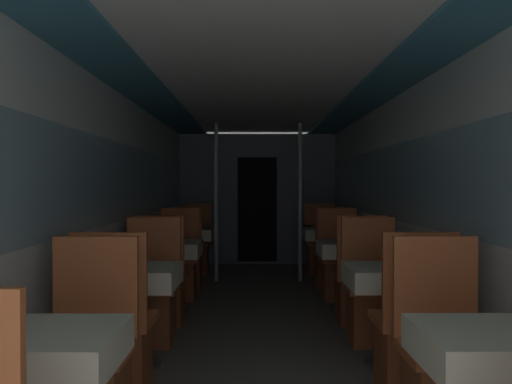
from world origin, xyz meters
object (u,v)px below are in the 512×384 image
(dining_table_left_0, at_px, (44,358))
(dining_table_left_3, at_px, (190,237))
(chair_right_near_3, at_px, (332,264))
(support_pole_right_3, at_px, (300,202))
(support_pole_left_3, at_px, (216,202))
(chair_right_far_1, at_px, (372,305))
(chair_left_near_1, at_px, (116,346))
(chair_right_far_0, at_px, (446,380))
(chair_left_far_0, at_px, (86,380))
(dining_table_right_3, at_px, (326,237))
(dining_table_left_1, at_px, (135,282))
(chair_left_near_3, at_px, (185,264))
(dining_table_right_1, at_px, (389,282))
(dining_table_left_2, at_px, (171,253))
(dining_table_right_2, at_px, (348,252))
(chair_right_far_3, at_px, (321,253))
(chair_left_far_1, at_px, (150,305))
(chair_right_far_2, at_px, (339,272))
(chair_left_near_2, at_px, (162,291))
(chair_left_far_2, at_px, (178,272))
(dining_table_right_0, at_px, (495,357))
(chair_right_near_1, at_px, (412,345))
(chair_left_far_3, at_px, (195,253))

(dining_table_left_0, height_order, dining_table_left_3, same)
(chair_right_near_3, bearing_deg, support_pole_right_3, 120.96)
(support_pole_left_3, height_order, chair_right_far_1, support_pole_left_3)
(chair_left_near_1, bearing_deg, chair_right_far_0, -18.76)
(chair_left_far_0, distance_m, dining_table_right_3, 5.13)
(dining_table_left_1, height_order, chair_left_near_3, chair_left_near_3)
(dining_table_left_1, bearing_deg, support_pole_left_3, 84.41)
(dining_table_right_1, xyz_separation_m, chair_right_near_3, (0.00, 3.00, -0.29))
(dining_table_left_2, xyz_separation_m, dining_table_left_3, (0.00, 1.79, 0.00))
(dining_table_right_2, bearing_deg, chair_left_near_3, 146.65)
(chair_left_near_1, bearing_deg, chair_right_far_3, 68.89)
(chair_left_far_1, xyz_separation_m, chair_right_far_2, (1.83, 1.79, 0.00))
(chair_left_near_2, height_order, chair_left_near_3, same)
(chair_left_far_2, bearing_deg, chair_right_far_3, -135.67)
(chair_left_far_1, xyz_separation_m, dining_table_left_2, (0.00, 1.21, 0.29))
(chair_right_far_0, bearing_deg, chair_right_far_3, -90.00)
(chair_left_far_0, height_order, chair_left_far_1, same)
(chair_left_far_0, relative_size, chair_left_near_1, 1.00)
(dining_table_left_0, relative_size, dining_table_left_2, 1.00)
(dining_table_right_0, xyz_separation_m, chair_right_far_3, (0.00, 5.95, -0.29))
(chair_left_near_1, relative_size, chair_left_far_2, 1.00)
(chair_left_far_0, height_order, dining_table_right_0, chair_left_far_0)
(chair_left_near_3, bearing_deg, chair_left_far_1, -90.00)
(chair_left_near_2, relative_size, dining_table_right_1, 1.44)
(chair_left_far_0, xyz_separation_m, dining_table_right_1, (1.83, 1.21, 0.29))
(chair_right_near_1, distance_m, dining_table_right_2, 2.39)
(chair_left_near_2, height_order, dining_table_right_2, chair_left_near_2)
(dining_table_right_3, bearing_deg, chair_right_far_0, -90.00)
(chair_left_far_1, xyz_separation_m, dining_table_right_2, (1.83, 1.21, 0.29))
(dining_table_left_1, height_order, chair_left_far_1, chair_left_far_1)
(dining_table_left_1, relative_size, dining_table_left_3, 1.00)
(chair_right_near_3, xyz_separation_m, support_pole_right_3, (-0.35, 0.58, 0.76))
(chair_left_far_2, distance_m, chair_right_far_3, 2.56)
(dining_table_left_2, relative_size, support_pole_left_3, 0.33)
(dining_table_left_0, xyz_separation_m, dining_table_right_3, (1.83, 5.37, 0.00))
(dining_table_right_2, relative_size, chair_right_far_3, 0.70)
(dining_table_right_2, bearing_deg, support_pole_right_3, 101.07)
(chair_left_far_1, xyz_separation_m, dining_table_right_0, (1.83, -2.37, 0.29))
(dining_table_left_0, relative_size, dining_table_right_1, 1.00)
(chair_left_far_0, xyz_separation_m, chair_right_far_0, (1.83, 0.00, 0.00))
(chair_left_near_3, height_order, chair_right_near_3, same)
(chair_left_far_2, xyz_separation_m, chair_right_near_1, (1.83, -2.96, 0.00))
(chair_left_far_1, relative_size, dining_table_right_1, 1.44)
(dining_table_left_2, bearing_deg, chair_right_far_2, 17.67)
(chair_right_far_0, bearing_deg, chair_left_far_3, -71.16)
(chair_right_near_1, xyz_separation_m, chair_right_far_3, (0.00, 4.75, 0.00))
(chair_right_far_2, bearing_deg, chair_left_near_3, -18.76)
(support_pole_right_3, bearing_deg, dining_table_left_3, 180.00)
(chair_right_far_2, relative_size, chair_right_near_3, 1.00)
(dining_table_right_0, distance_m, chair_right_far_0, 0.65)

